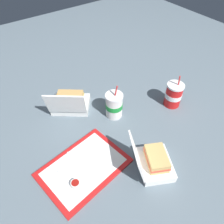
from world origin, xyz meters
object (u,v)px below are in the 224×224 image
(food_tray, at_px, (84,167))
(ketchup_cup, at_px, (76,184))
(soda_cup_left, at_px, (114,105))
(plastic_fork, at_px, (64,162))
(soda_cup_right, at_px, (174,95))
(clamshell_sandwich_center, at_px, (154,161))
(clamshell_sandwich_back, at_px, (70,102))

(food_tray, xyz_separation_m, ketchup_cup, (-0.07, -0.06, 0.02))
(food_tray, distance_m, soda_cup_left, 0.37)
(ketchup_cup, bearing_deg, plastic_fork, 85.19)
(ketchup_cup, relative_size, soda_cup_left, 0.20)
(food_tray, bearing_deg, soda_cup_left, 31.46)
(soda_cup_left, bearing_deg, soda_cup_right, -21.65)
(food_tray, xyz_separation_m, plastic_fork, (-0.06, 0.07, 0.01))
(clamshell_sandwich_center, bearing_deg, plastic_fork, 141.75)
(plastic_fork, height_order, soda_cup_left, soda_cup_left)
(food_tray, relative_size, soda_cup_left, 2.00)
(clamshell_sandwich_back, distance_m, clamshell_sandwich_center, 0.56)
(clamshell_sandwich_back, bearing_deg, clamshell_sandwich_center, -78.52)
(food_tray, relative_size, plastic_fork, 3.68)
(plastic_fork, distance_m, clamshell_sandwich_center, 0.40)
(soda_cup_right, bearing_deg, clamshell_sandwich_center, -147.85)
(soda_cup_right, bearing_deg, clamshell_sandwich_back, 147.33)
(plastic_fork, distance_m, soda_cup_right, 0.69)
(food_tray, bearing_deg, plastic_fork, 130.53)
(plastic_fork, bearing_deg, clamshell_sandwich_back, 18.50)
(food_tray, distance_m, plastic_fork, 0.09)
(clamshell_sandwich_back, bearing_deg, ketchup_cup, -116.25)
(clamshell_sandwich_center, bearing_deg, food_tray, 145.15)
(soda_cup_right, bearing_deg, ketchup_cup, -170.45)
(clamshell_sandwich_center, relative_size, soda_cup_left, 1.18)
(ketchup_cup, bearing_deg, clamshell_sandwich_center, -20.12)
(plastic_fork, bearing_deg, clamshell_sandwich_center, -76.07)
(plastic_fork, xyz_separation_m, soda_cup_left, (0.37, 0.12, 0.06))
(food_tray, height_order, clamshell_sandwich_center, clamshell_sandwich_center)
(soda_cup_left, xyz_separation_m, soda_cup_right, (0.32, -0.13, -0.00))
(clamshell_sandwich_back, relative_size, soda_cup_left, 1.38)
(clamshell_sandwich_back, distance_m, soda_cup_left, 0.25)
(plastic_fork, relative_size, clamshell_sandwich_back, 0.39)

